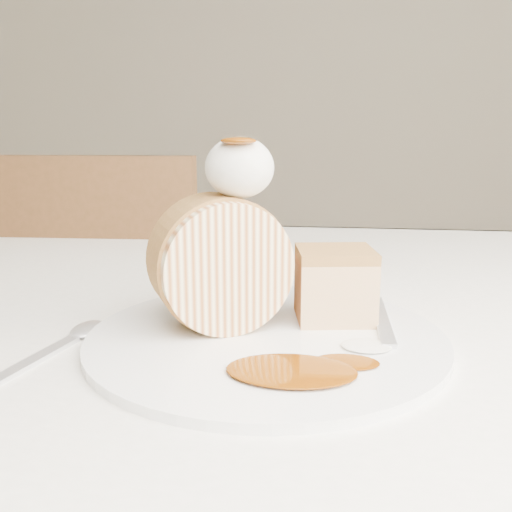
# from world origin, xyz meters

# --- Properties ---
(table) EXTENTS (1.40, 0.90, 0.75)m
(table) POSITION_xyz_m (0.00, 0.20, 0.66)
(table) COLOR white
(table) RESTS_ON ground
(chair_far) EXTENTS (0.44, 0.44, 0.89)m
(chair_far) POSITION_xyz_m (-0.39, 0.61, 0.51)
(chair_far) COLOR brown
(chair_far) RESTS_ON ground
(plate) EXTENTS (0.35, 0.35, 0.01)m
(plate) POSITION_xyz_m (-0.01, 0.05, 0.75)
(plate) COLOR white
(plate) RESTS_ON table
(roulade_slice) EXTENTS (0.13, 0.11, 0.11)m
(roulade_slice) POSITION_xyz_m (-0.05, 0.07, 0.81)
(roulade_slice) COLOR #FFEAB1
(roulade_slice) RESTS_ON plate
(cake_chunk) EXTENTS (0.08, 0.07, 0.06)m
(cake_chunk) POSITION_xyz_m (0.05, 0.10, 0.79)
(cake_chunk) COLOR #A5703E
(cake_chunk) RESTS_ON plate
(whipped_cream) EXTENTS (0.06, 0.06, 0.05)m
(whipped_cream) POSITION_xyz_m (-0.04, 0.08, 0.90)
(whipped_cream) COLOR white
(whipped_cream) RESTS_ON roulade_slice
(caramel_drizzle) EXTENTS (0.03, 0.02, 0.01)m
(caramel_drizzle) POSITION_xyz_m (-0.04, 0.06, 0.93)
(caramel_drizzle) COLOR #693004
(caramel_drizzle) RESTS_ON whipped_cream
(caramel_pool) EXTENTS (0.10, 0.08, 0.00)m
(caramel_pool) POSITION_xyz_m (0.01, -0.02, 0.76)
(caramel_pool) COLOR #693004
(caramel_pool) RESTS_ON plate
(fork) EXTENTS (0.03, 0.18, 0.00)m
(fork) POSITION_xyz_m (0.09, 0.10, 0.76)
(fork) COLOR silver
(fork) RESTS_ON plate
(spoon) EXTENTS (0.06, 0.16, 0.00)m
(spoon) POSITION_xyz_m (-0.19, -0.02, 0.75)
(spoon) COLOR silver
(spoon) RESTS_ON table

